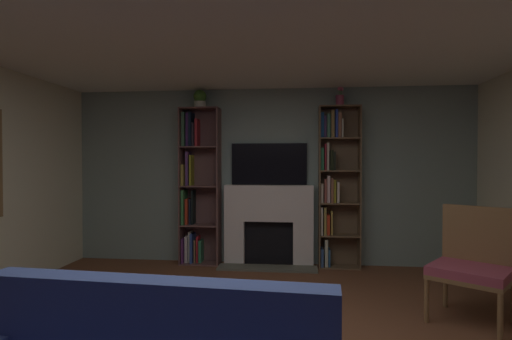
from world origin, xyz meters
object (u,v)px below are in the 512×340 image
Objects in this scene: potted_plant at (200,99)px; armchair at (473,262)px; bookshelf_right at (334,183)px; fireplace at (269,223)px; bookshelf_left at (196,187)px; vase_with_flowers at (340,98)px; tv at (269,164)px.

potted_plant is 3.94m from armchair.
fireplace is at bearing 179.92° from bookshelf_right.
bookshelf_right is 2.25m from potted_plant.
vase_with_flowers is at bearing -1.18° from bookshelf_left.
potted_plant reaches higher than bookshelf_right.
vase_with_flowers is (0.99, -0.05, 1.76)m from fireplace.
bookshelf_left is 1.28m from potted_plant.
tv is at bearing 137.64° from armchair.
vase_with_flowers is at bearing -2.75° from fireplace.
bookshelf_right is 1.17m from vase_with_flowers.
armchair is at bearing -58.98° from vase_with_flowers.
bookshelf_right is 2.15× the size of armchair.
bookshelf_left is at bearing -179.88° from bookshelf_right.
vase_with_flowers reaches higher than fireplace.
vase_with_flowers is 0.25× the size of armchair.
bookshelf_left is (-1.06, -0.01, 0.51)m from fireplace.
potted_plant is (-0.99, -0.05, 1.78)m from fireplace.
tv is at bearing 173.10° from vase_with_flowers.
vase_with_flowers reaches higher than tv.
vase_with_flowers is (0.99, -0.12, 0.91)m from tv.
bookshelf_right reaches higher than armchair.
vase_with_flowers is (2.05, -0.04, 1.25)m from bookshelf_left.
potted_plant is at bearing -179.99° from vase_with_flowers.
fireplace is at bearing 138.78° from armchair.
armchair is at bearing -58.00° from bookshelf_right.
bookshelf_right is at bearing 122.00° from armchair.
tv is at bearing 175.44° from bookshelf_right.
fireplace is 0.61× the size of bookshelf_left.
bookshelf_right is (1.98, 0.00, 0.08)m from bookshelf_left.
vase_with_flowers reaches higher than bookshelf_left.
bookshelf_left is 2.40m from vase_with_flowers.
vase_with_flowers reaches higher than bookshelf_right.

